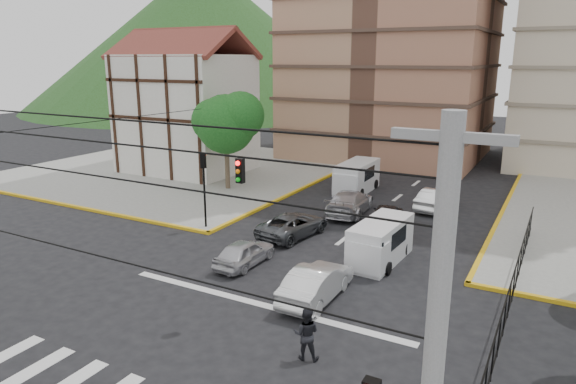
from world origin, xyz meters
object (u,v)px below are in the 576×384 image
Objects in this scene: pedestrian_crosswalk at (306,334)px; car_silver_front_left at (244,253)px; van_right_lane at (379,243)px; van_left_lane at (356,178)px; traffic_light_nw at (204,177)px; car_white_front_right at (316,283)px.

car_silver_front_left is at bearing -61.12° from pedestrian_crosswalk.
pedestrian_crosswalk is at bearing -82.83° from van_right_lane.
pedestrian_crosswalk is at bearing -73.60° from van_left_lane.
traffic_light_nw reaches higher than car_silver_front_left.
car_silver_front_left is (4.98, -3.44, -2.48)m from traffic_light_nw.
car_silver_front_left is 2.05× the size of pedestrian_crosswalk.
car_white_front_right is 4.38m from pedestrian_crosswalk.
traffic_light_nw is at bearing -28.63° from car_white_front_right.
van_left_lane is 2.74× the size of pedestrian_crosswalk.
car_silver_front_left is at bearing -145.60° from van_right_lane.
traffic_light_nw is 6.54m from car_silver_front_left.
van_left_lane is (4.54, 12.23, -2.02)m from traffic_light_nw.
van_right_lane is 1.24× the size of car_silver_front_left.
van_left_lane is 18.06m from car_white_front_right.
traffic_light_nw is 10.78m from van_right_lane.
pedestrian_crosswalk is (0.62, -9.11, -0.08)m from van_right_lane.
traffic_light_nw is at bearing -177.07° from van_right_lane.
van_left_lane reaches higher than van_right_lane.
van_right_lane is 1.03× the size of car_white_front_right.
pedestrian_crosswalk is (1.58, -4.08, 0.17)m from car_white_front_right.
van_left_lane is 15.69m from car_silver_front_left.
van_left_lane is at bearing -74.40° from car_white_front_right.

